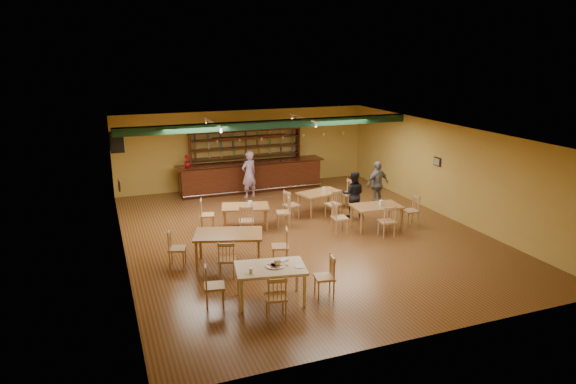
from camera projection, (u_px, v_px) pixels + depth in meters
name	position (u px, v px, depth m)	size (l,w,h in m)	color
floor	(303.00, 234.00, 15.05)	(12.00, 12.00, 0.00)	#4F3316
ceiling_beam	(271.00, 124.00, 16.81)	(10.00, 0.30, 0.25)	black
track_rail_left	(213.00, 123.00, 16.71)	(0.05, 2.50, 0.05)	white
track_rail_right	(303.00, 118.00, 17.81)	(0.05, 2.50, 0.05)	white
ac_unit	(117.00, 142.00, 16.57)	(0.34, 0.70, 0.48)	white
picture_left	(119.00, 185.00, 13.80)	(0.04, 0.34, 0.28)	black
picture_right	(437.00, 162.00, 16.74)	(0.04, 0.34, 0.28)	black
bar_counter	(251.00, 176.00, 19.54)	(5.70, 0.85, 1.13)	#33150A
back_bar_hutch	(246.00, 159.00, 19.95)	(4.41, 0.40, 2.28)	#33150A
poinsettia	(187.00, 161.00, 18.51)	(0.24, 0.24, 0.44)	maroon
dining_table_a	(246.00, 217.00, 15.48)	(1.40, 0.84, 0.70)	#9B5E37
dining_table_b	(320.00, 202.00, 16.96)	(1.41, 0.85, 0.71)	#9B5E37
dining_table_c	(229.00, 249.00, 12.81)	(1.67, 1.00, 0.84)	#9B5E37
dining_table_d	(376.00, 217.00, 15.42)	(1.46, 0.88, 0.73)	#9B5E37
near_table	(271.00, 284.00, 10.93)	(1.48, 0.95, 0.79)	#CCB089
pizza_tray	(275.00, 266.00, 10.86)	(0.40, 0.40, 0.01)	silver
parmesan_shaker	(251.00, 271.00, 10.51)	(0.07, 0.07, 0.11)	#EAE5C6
napkin_stack	(283.00, 260.00, 11.14)	(0.20, 0.15, 0.03)	white
pizza_server	(281.00, 263.00, 10.96)	(0.32, 0.09, 0.00)	silver
side_plate	(299.00, 266.00, 10.83)	(0.22, 0.22, 0.01)	white
patron_bar	(249.00, 174.00, 18.60)	(0.63, 0.41, 1.72)	#844698
patron_right_a	(353.00, 194.00, 16.41)	(0.73, 0.57, 1.50)	black
patron_right_b	(377.00, 184.00, 17.52)	(0.93, 0.39, 1.59)	slate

